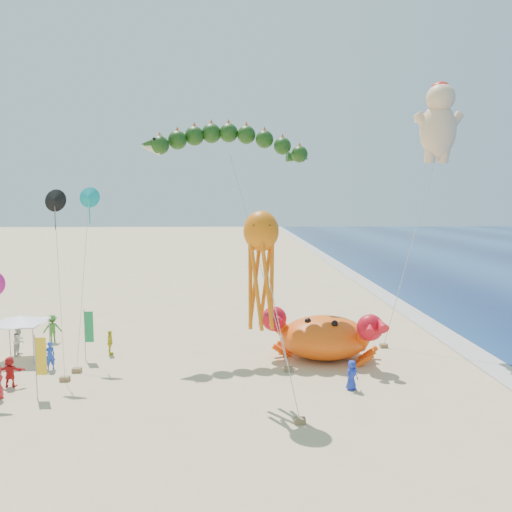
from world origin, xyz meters
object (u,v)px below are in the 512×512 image
Objects in this scene: dragon_kite at (227,147)px; cherub_kite at (439,121)px; crab_inflatable at (325,336)px; octopus_kite at (261,261)px; canopy_white at (20,320)px.

dragon_kite is 0.82× the size of cherub_kite.
crab_inflatable is at bearing -32.98° from dragon_kite.
cherub_kite reaches higher than octopus_kite.
crab_inflatable is 13.86m from dragon_kite.
dragon_kite is at bearing -179.65° from cherub_kite.
dragon_kite is at bearing 13.95° from canopy_white.
canopy_white is (-12.78, -3.18, -10.85)m from dragon_kite.
cherub_kite reaches higher than crab_inflatable.
crab_inflatable is at bearing -153.99° from cherub_kite.
cherub_kite is 18.10m from octopus_kite.
cherub_kite is (14.20, 0.09, 1.80)m from dragon_kite.
octopus_kite is at bearing -140.30° from cherub_kite.
octopus_kite is 16.78m from canopy_white.
dragon_kite reaches higher than octopus_kite.
crab_inflatable is 2.42× the size of canopy_white.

